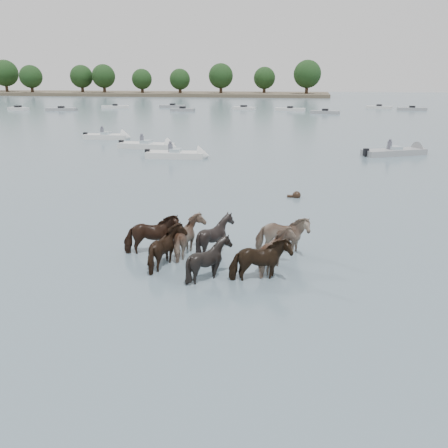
# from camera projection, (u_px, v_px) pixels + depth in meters

# --- Properties ---
(ground) EXTENTS (400.00, 400.00, 0.00)m
(ground) POSITION_uv_depth(u_px,v_px,m) (139.00, 288.00, 14.31)
(ground) COLOR slate
(ground) RESTS_ON ground
(shoreline) EXTENTS (160.00, 30.00, 1.00)m
(shoreline) POSITION_uv_depth(u_px,v_px,m) (99.00, 93.00, 166.99)
(shoreline) COLOR #4C4233
(shoreline) RESTS_ON ground
(pony_herd) EXTENTS (6.70, 3.89, 1.67)m
(pony_herd) POSITION_uv_depth(u_px,v_px,m) (217.00, 247.00, 16.09)
(pony_herd) COLOR black
(pony_herd) RESTS_ON ground
(swimming_pony) EXTENTS (0.72, 0.44, 0.44)m
(swimming_pony) POSITION_uv_depth(u_px,v_px,m) (296.00, 196.00, 25.01)
(swimming_pony) COLOR black
(swimming_pony) RESTS_ON ground
(motorboat_a) EXTENTS (5.61, 2.08, 1.92)m
(motorboat_a) POSITION_uv_depth(u_px,v_px,m) (154.00, 146.00, 41.92)
(motorboat_a) COLOR silver
(motorboat_a) RESTS_ON ground
(motorboat_b) EXTENTS (5.22, 1.95, 1.92)m
(motorboat_b) POSITION_uv_depth(u_px,v_px,m) (185.00, 155.00, 37.12)
(motorboat_b) COLOR silver
(motorboat_b) RESTS_ON ground
(motorboat_c) EXTENTS (5.84, 4.11, 1.92)m
(motorboat_c) POSITION_uv_depth(u_px,v_px,m) (402.00, 152.00, 38.78)
(motorboat_c) COLOR gray
(motorboat_c) RESTS_ON ground
(motorboat_f) EXTENTS (5.07, 1.95, 1.92)m
(motorboat_f) POSITION_uv_depth(u_px,v_px,m) (113.00, 137.00, 48.45)
(motorboat_f) COLOR silver
(motorboat_f) RESTS_ON ground
(distant_flotilla) EXTENTS (106.88, 19.71, 0.93)m
(distant_flotilla) POSITION_uv_depth(u_px,v_px,m) (283.00, 109.00, 88.52)
(distant_flotilla) COLOR silver
(distant_flotilla) RESTS_ON ground
(treeline) EXTENTS (150.42, 23.07, 11.91)m
(treeline) POSITION_uv_depth(u_px,v_px,m) (84.00, 76.00, 163.60)
(treeline) COLOR #382619
(treeline) RESTS_ON ground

